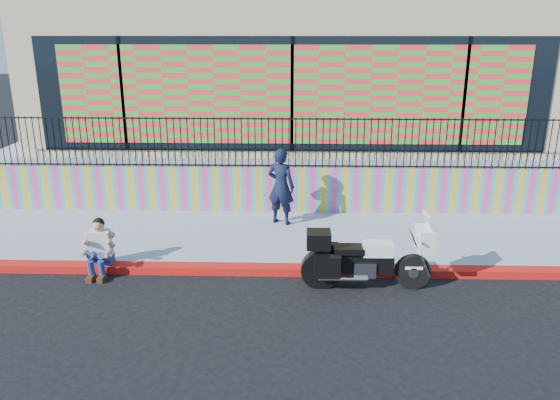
{
  "coord_description": "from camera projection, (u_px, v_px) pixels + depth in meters",
  "views": [
    {
      "loc": [
        0.09,
        -9.42,
        4.47
      ],
      "look_at": [
        -0.21,
        1.2,
        1.08
      ],
      "focal_mm": 35.0,
      "sensor_mm": 36.0,
      "label": 1
    }
  ],
  "objects": [
    {
      "name": "police_motorcycle",
      "position": [
        365.0,
        257.0,
        9.61
      ],
      "size": [
        2.27,
        0.75,
        1.41
      ],
      "color": "black",
      "rests_on": "ground"
    },
    {
      "name": "seated_man",
      "position": [
        99.0,
        253.0,
        10.14
      ],
      "size": [
        0.54,
        0.71,
        1.06
      ],
      "color": "navy",
      "rests_on": "ground"
    },
    {
      "name": "police_officer",
      "position": [
        281.0,
        186.0,
        12.29
      ],
      "size": [
        0.75,
        0.64,
        1.75
      ],
      "primitive_type": "imported",
      "rotation": [
        0.0,
        0.0,
        2.74
      ],
      "color": "black",
      "rests_on": "sidewalk"
    },
    {
      "name": "metal_fence",
      "position": [
        291.0,
        143.0,
        12.86
      ],
      "size": [
        15.8,
        0.04,
        1.2
      ],
      "primitive_type": null,
      "color": "black",
      "rests_on": "mural_wall"
    },
    {
      "name": "mural_wall",
      "position": [
        291.0,
        189.0,
        13.21
      ],
      "size": [
        16.0,
        0.2,
        1.1
      ],
      "primitive_type": "cube",
      "color": "#E23B86",
      "rests_on": "sidewalk"
    },
    {
      "name": "sidewalk",
      "position": [
        290.0,
        238.0,
        11.87
      ],
      "size": [
        16.0,
        3.0,
        0.15
      ],
      "primitive_type": "cube",
      "color": "#939AB0",
      "rests_on": "ground"
    },
    {
      "name": "red_curb",
      "position": [
        289.0,
        270.0,
        10.3
      ],
      "size": [
        16.0,
        0.3,
        0.15
      ],
      "primitive_type": "cube",
      "color": "red",
      "rests_on": "ground"
    },
    {
      "name": "storefront_building",
      "position": [
        293.0,
        67.0,
        17.08
      ],
      "size": [
        14.0,
        8.06,
        4.0
      ],
      "color": "tan",
      "rests_on": "elevated_platform"
    },
    {
      "name": "elevated_platform",
      "position": [
        293.0,
        148.0,
        18.09
      ],
      "size": [
        16.0,
        10.0,
        1.25
      ],
      "primitive_type": "cube",
      "color": "#939AB0",
      "rests_on": "ground"
    },
    {
      "name": "ground",
      "position": [
        289.0,
        273.0,
        10.33
      ],
      "size": [
        90.0,
        90.0,
        0.0
      ],
      "primitive_type": "plane",
      "color": "black",
      "rests_on": "ground"
    }
  ]
}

